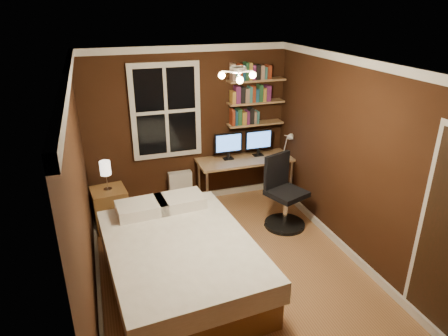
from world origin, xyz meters
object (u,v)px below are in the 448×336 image
object	(u,v)px
nightstand	(110,208)
bedside_lamp	(106,176)
bed	(180,261)
monitor_left	(228,146)
radiator	(181,188)
desk_lamp	(288,144)
desk	(245,162)
monitor_right	(258,143)
office_chair	(283,199)

from	to	relation	value
nightstand	bedside_lamp	world-z (taller)	bedside_lamp
bed	bedside_lamp	bearing A→B (deg)	108.61
nightstand	monitor_left	xyz separation A→B (m)	(1.91, 0.25, 0.66)
radiator	bed	bearing A→B (deg)	-102.68
bed	monitor_left	bearing A→B (deg)	52.40
radiator	desk_lamp	world-z (taller)	desk_lamp
bed	monitor_left	size ratio (longest dim) A/B	4.98
nightstand	desk	xyz separation A→B (m)	(2.17, 0.17, 0.38)
desk	desk_lamp	size ratio (longest dim) A/B	3.53
bedside_lamp	monitor_left	world-z (taller)	monitor_left
radiator	monitor_left	size ratio (longest dim) A/B	1.22
desk	monitor_right	xyz separation A→B (m)	(0.25, 0.08, 0.28)
monitor_right	office_chair	xyz separation A→B (m)	(-0.01, -1.01, -0.53)
bedside_lamp	monitor_left	xyz separation A→B (m)	(1.91, 0.25, 0.14)
desk	bed	bearing A→B (deg)	-129.81
bed	monitor_right	xyz separation A→B (m)	(1.74, 1.87, 0.64)
desk	desk_lamp	distance (m)	0.74
nightstand	office_chair	size ratio (longest dim) A/B	0.55
nightstand	monitor_right	size ratio (longest dim) A/B	1.30
nightstand	monitor_right	world-z (taller)	monitor_right
desk	desk_lamp	world-z (taller)	desk_lamp
nightstand	desk	world-z (taller)	desk
nightstand	bedside_lamp	bearing A→B (deg)	0.00
nightstand	radiator	bearing A→B (deg)	11.59
nightstand	bed	bearing A→B (deg)	-73.99
nightstand	radiator	xyz separation A→B (m)	(1.13, 0.38, -0.02)
desk	bedside_lamp	bearing A→B (deg)	-175.47
radiator	office_chair	size ratio (longest dim) A/B	0.52
nightstand	monitor_left	bearing A→B (deg)	0.55
radiator	desk	xyz separation A→B (m)	(1.04, -0.21, 0.40)
desk	monitor_left	distance (m)	0.39
desk	monitor_left	size ratio (longest dim) A/B	3.39
radiator	bedside_lamp	bearing A→B (deg)	-161.50
bed	nightstand	size ratio (longest dim) A/B	3.84
radiator	monitor_left	distance (m)	1.04
monitor_left	monitor_right	size ratio (longest dim) A/B	1.00
desk_lamp	office_chair	bearing A→B (deg)	-118.80
desk_lamp	bed	bearing A→B (deg)	-142.64
nightstand	radiator	size ratio (longest dim) A/B	1.07
bed	desk_lamp	distance (m)	2.80
desk_lamp	nightstand	bearing A→B (deg)	-179.23
radiator	monitor_right	bearing A→B (deg)	-5.67
monitor_left	radiator	bearing A→B (deg)	170.60
office_chair	desk	bearing A→B (deg)	83.93
bed	monitor_left	distance (m)	2.32
bed	desk_lamp	xyz separation A→B (m)	(2.17, 1.65, 0.64)
radiator	office_chair	distance (m)	1.72
radiator	monitor_right	distance (m)	1.47
bed	monitor_left	xyz separation A→B (m)	(1.22, 1.87, 0.64)
bed	desk_lamp	size ratio (longest dim) A/B	5.19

